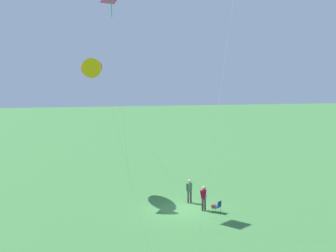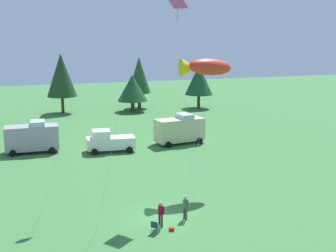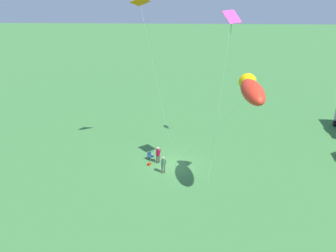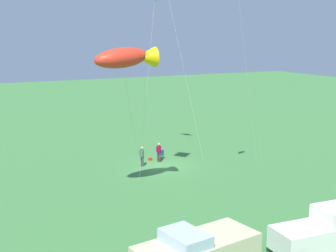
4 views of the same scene
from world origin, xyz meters
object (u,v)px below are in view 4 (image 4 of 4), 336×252
at_px(backpack_on_grass, 150,159).
at_px(kite_large_fish, 128,58).
at_px(truck_white_pickup, 321,232).
at_px(folding_chair, 161,154).
at_px(person_kite_flyer, 142,155).
at_px(person_spectator, 159,151).

xyz_separation_m(backpack_on_grass, kite_large_fish, (5.42, 8.28, 9.62)).
height_order(truck_white_pickup, kite_large_fish, kite_large_fish).
relative_size(truck_white_pickup, kite_large_fish, 0.49).
bearing_deg(truck_white_pickup, folding_chair, 92.00).
xyz_separation_m(person_kite_flyer, folding_chair, (-2.53, -1.43, -0.53)).
bearing_deg(person_kite_flyer, truck_white_pickup, 76.23).
bearing_deg(kite_large_fish, person_kite_flyer, -120.22).
xyz_separation_m(folding_chair, truck_white_pickup, (0.81, 20.59, 0.61)).
bearing_deg(kite_large_fish, truck_white_pickup, 114.87).
relative_size(person_kite_flyer, person_spectator, 1.00).
xyz_separation_m(person_kite_flyer, kite_large_fish, (3.98, 6.84, 8.71)).
bearing_deg(person_spectator, backpack_on_grass, -89.01).
bearing_deg(person_kite_flyer, folding_chair, -169.51).
bearing_deg(person_spectator, kite_large_fish, 22.53).
bearing_deg(truck_white_pickup, backpack_on_grass, 95.06).
xyz_separation_m(person_kite_flyer, truck_white_pickup, (-1.73, 19.16, 0.08)).
relative_size(person_spectator, truck_white_pickup, 0.34).
bearing_deg(kite_large_fish, person_spectator, -128.45).
distance_m(folding_chair, person_spectator, 1.16).
bearing_deg(person_spectator, person_kite_flyer, -11.76).
relative_size(person_kite_flyer, backpack_on_grass, 5.44).
bearing_deg(backpack_on_grass, folding_chair, 179.49).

